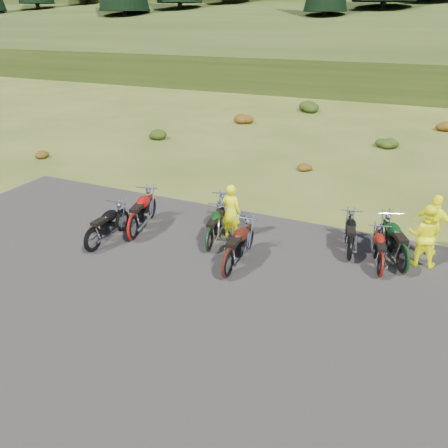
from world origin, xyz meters
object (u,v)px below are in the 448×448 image
at_px(motorcycle_0, 95,252).
at_px(motorcycle_7, 400,273).
at_px(motorcycle_3, 219,239).
at_px(person_middle, 231,213).

xyz_separation_m(motorcycle_0, motorcycle_7, (7.99, 2.34, 0.00)).
relative_size(motorcycle_0, motorcycle_7, 0.94).
height_order(motorcycle_3, motorcycle_7, motorcycle_7).
xyz_separation_m(motorcycle_7, person_middle, (-4.81, 0.03, 0.84)).
height_order(motorcycle_0, motorcycle_7, motorcycle_7).
bearing_deg(person_middle, motorcycle_0, 43.29).
relative_size(motorcycle_0, motorcycle_3, 1.04).
distance_m(motorcycle_0, motorcycle_3, 3.62).
bearing_deg(motorcycle_3, motorcycle_0, 107.27).
xyz_separation_m(motorcycle_3, person_middle, (0.30, 0.20, 0.84)).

